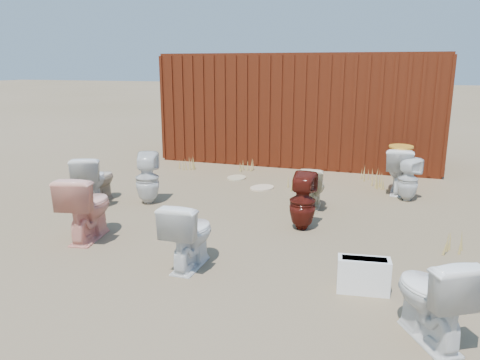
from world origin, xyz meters
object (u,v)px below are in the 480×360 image
(toilet_back_a, at_px, (147,178))
(loose_tank, at_px, (363,275))
(toilet_front_maroon, at_px, (303,202))
(toilet_back_e, at_px, (408,180))
(toilet_back_yellowlid, at_px, (399,170))
(toilet_front_e, at_px, (432,296))
(toilet_front_a, at_px, (91,180))
(toilet_back_beige_right, at_px, (313,187))
(toilet_back_beige_left, at_px, (95,179))
(toilet_front_c, at_px, (189,234))
(shipping_container, at_px, (303,107))
(toilet_front_pink, at_px, (87,207))

(toilet_back_a, relative_size, loose_tank, 1.64)
(toilet_front_maroon, height_order, toilet_back_e, toilet_front_maroon)
(toilet_back_yellowlid, height_order, toilet_back_e, toilet_back_yellowlid)
(toilet_front_maroon, height_order, loose_tank, toilet_front_maroon)
(toilet_front_e, height_order, toilet_back_yellowlid, toilet_back_yellowlid)
(toilet_back_e, distance_m, loose_tank, 3.52)
(toilet_front_a, distance_m, toilet_back_yellowlid, 5.15)
(toilet_back_beige_right, height_order, loose_tank, toilet_back_beige_right)
(toilet_back_beige_left, bearing_deg, toilet_back_yellowlid, -150.12)
(toilet_front_a, relative_size, toilet_front_c, 1.04)
(toilet_back_e, bearing_deg, toilet_back_a, 58.78)
(toilet_back_a, bearing_deg, toilet_back_e, -179.30)
(toilet_front_c, xyz_separation_m, toilet_back_beige_left, (-2.51, 1.84, -0.01))
(toilet_back_beige_right, xyz_separation_m, loose_tank, (0.95, -2.59, -0.16))
(toilet_back_beige_left, bearing_deg, loose_tank, 162.66)
(toilet_back_beige_left, xyz_separation_m, toilet_back_beige_right, (3.41, 0.73, -0.04))
(shipping_container, xyz_separation_m, toilet_back_beige_right, (0.93, -3.85, -0.87))
(toilet_back_a, relative_size, toilet_back_beige_left, 1.12)
(toilet_front_a, bearing_deg, toilet_back_e, 178.83)
(shipping_container, distance_m, toilet_front_e, 7.56)
(toilet_back_beige_left, xyz_separation_m, toilet_back_yellowlid, (4.66, 2.09, 0.03))
(toilet_back_a, bearing_deg, toilet_front_c, 109.53)
(toilet_front_pink, distance_m, loose_tank, 3.47)
(toilet_front_a, xyz_separation_m, toilet_front_e, (4.89, -2.36, -0.01))
(toilet_front_c, relative_size, toilet_back_beige_right, 1.14)
(shipping_container, relative_size, loose_tank, 12.00)
(toilet_front_e, height_order, toilet_back_beige_right, toilet_front_e)
(shipping_container, distance_m, toilet_front_pink, 6.30)
(toilet_front_a, relative_size, toilet_back_yellowlid, 0.98)
(toilet_front_maroon, bearing_deg, toilet_back_e, -123.12)
(toilet_back_a, relative_size, toilet_back_yellowlid, 1.03)
(toilet_back_a, bearing_deg, toilet_front_pink, 72.15)
(toilet_front_a, distance_m, toilet_back_e, 5.10)
(toilet_front_pink, distance_m, toilet_back_e, 4.97)
(toilet_back_a, height_order, toilet_back_beige_left, toilet_back_a)
(toilet_back_e, bearing_deg, toilet_back_beige_left, 56.96)
(toilet_front_a, height_order, loose_tank, toilet_front_a)
(toilet_front_pink, distance_m, toilet_front_c, 1.62)
(toilet_front_c, bearing_deg, toilet_front_a, -34.46)
(toilet_front_a, height_order, toilet_front_c, toilet_front_a)
(shipping_container, bearing_deg, toilet_back_a, -109.96)
(toilet_front_maroon, relative_size, toilet_back_beige_right, 1.17)
(toilet_front_e, xyz_separation_m, toilet_back_yellowlid, (-0.26, 4.61, 0.02))
(toilet_front_maroon, bearing_deg, toilet_back_beige_right, -85.47)
(toilet_back_a, bearing_deg, toilet_back_beige_right, 172.93)
(shipping_container, relative_size, toilet_back_a, 7.31)
(toilet_front_maroon, xyz_separation_m, toilet_back_beige_right, (-0.03, 1.00, -0.06))
(toilet_front_c, relative_size, toilet_back_beige_left, 1.03)
(toilet_front_c, height_order, toilet_back_yellowlid, toilet_back_yellowlid)
(toilet_back_yellowlid, relative_size, loose_tank, 1.60)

